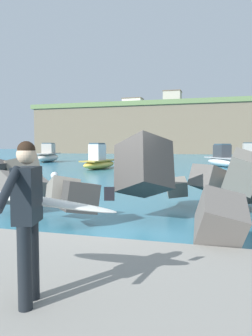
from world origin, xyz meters
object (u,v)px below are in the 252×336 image
object	(u,v)px
surfer_with_board	(28,208)
boat_mid_left	(99,161)
mooring_buoy_inner	(54,176)
station_building_west	(133,105)
station_building_central	(172,101)
boat_near_right	(48,156)
boat_near_centre	(224,160)
boat_mid_right	(156,155)
boat_near_left	(250,156)

from	to	relation	value
surfer_with_board	boat_mid_left	size ratio (longest dim) A/B	0.42
boat_mid_left	mooring_buoy_inner	world-z (taller)	boat_mid_left
station_building_west	station_building_central	distance (m)	13.88
boat_near_right	station_building_central	xyz separation A→B (m)	(5.59, 71.26, 16.14)
surfer_with_board	station_building_central	xyz separation A→B (m)	(-12.89, 104.06, 15.63)
surfer_with_board	station_building_west	world-z (taller)	station_building_west
mooring_buoy_inner	station_building_central	distance (m)	91.69
surfer_with_board	mooring_buoy_inner	xyz separation A→B (m)	(-7.36, 14.08, -1.06)
boat_mid_left	station_building_west	world-z (taller)	station_building_west
boat_mid_left	mooring_buoy_inner	distance (m)	8.92
surfer_with_board	boat_near_centre	world-z (taller)	boat_near_centre
boat_near_centre	boat_near_right	world-z (taller)	boat_near_right
mooring_buoy_inner	station_building_west	bearing A→B (deg)	101.98
boat_near_right	boat_mid_left	bearing A→B (deg)	-42.94
surfer_with_board	boat_near_right	bearing A→B (deg)	119.40
boat_near_right	station_building_west	world-z (taller)	station_building_west
surfer_with_board	boat_mid_right	distance (m)	46.21
mooring_buoy_inner	station_building_west	distance (m)	94.50
boat_mid_right	station_building_west	xyz separation A→B (m)	(-19.52, 59.56, 15.42)
boat_near_centre	surfer_with_board	bearing A→B (deg)	-94.90
mooring_buoy_inner	boat_near_right	bearing A→B (deg)	120.72
surfer_with_board	boat_mid_right	xyz separation A→B (m)	(-7.18, 45.64, -0.59)
boat_near_right	boat_mid_right	distance (m)	17.11
boat_mid_left	station_building_west	xyz separation A→B (m)	(-18.79, 82.24, 15.43)
mooring_buoy_inner	surfer_with_board	bearing A→B (deg)	-62.42
boat_near_right	boat_mid_left	world-z (taller)	boat_near_right
station_building_west	station_building_central	xyz separation A→B (m)	(13.81, -1.14, 0.81)
boat_near_left	station_building_west	world-z (taller)	station_building_west
surfer_with_board	station_building_central	bearing A→B (deg)	97.06
station_building_west	boat_near_left	bearing A→B (deg)	-62.95
boat_mid_left	boat_mid_right	distance (m)	22.69
station_building_central	boat_near_centre	bearing A→B (deg)	-78.36
boat_near_centre	station_building_central	world-z (taller)	station_building_central
surfer_with_board	station_building_west	size ratio (longest dim) A/B	0.31
boat_near_left	boat_mid_right	xyz separation A→B (m)	(-13.17, 4.44, -0.09)
boat_mid_right	station_building_central	distance (m)	60.90
boat_mid_left	boat_near_right	bearing A→B (deg)	137.06
boat_near_right	station_building_west	distance (m)	74.46
surfer_with_board	boat_near_centre	bearing A→B (deg)	85.10
mooring_buoy_inner	station_building_central	xyz separation A→B (m)	(-5.54, 89.99, 16.69)
station_building_west	station_building_central	world-z (taller)	station_building_central
boat_near_left	boat_near_centre	bearing A→B (deg)	-106.27
surfer_with_board	mooring_buoy_inner	world-z (taller)	surfer_with_board
boat_near_right	boat_near_left	bearing A→B (deg)	18.94
mooring_buoy_inner	station_building_west	world-z (taller)	station_building_west
surfer_with_board	boat_near_left	world-z (taller)	boat_near_left
boat_near_right	mooring_buoy_inner	distance (m)	21.79
boat_near_right	station_building_central	bearing A→B (deg)	85.51
boat_near_left	station_building_west	bearing A→B (deg)	117.05
boat_near_centre	station_building_central	size ratio (longest dim) A/B	1.03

